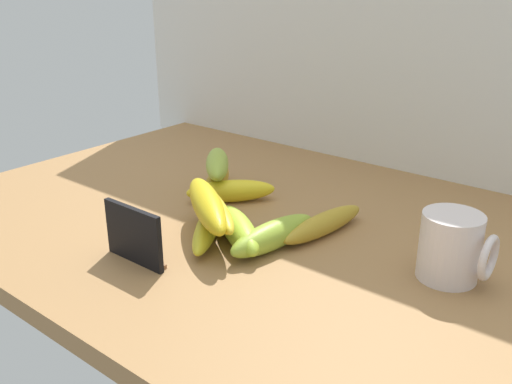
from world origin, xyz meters
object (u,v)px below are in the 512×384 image
banana_2 (231,191)px  banana_5 (216,183)px  coffee_mug (452,247)px  banana_6 (217,164)px  banana_0 (273,235)px  banana_3 (208,226)px  banana_4 (324,224)px  banana_1 (239,230)px  banana_7 (207,205)px  chalkboard_sign (134,237)px  banana_8 (213,207)px

banana_2 → banana_5: size_ratio=0.98×
coffee_mug → banana_6: 45.59cm
coffee_mug → banana_5: size_ratio=0.59×
banana_0 → banana_5: (-22.21, 11.48, -0.32)cm
coffee_mug → banana_3: coffee_mug is taller
banana_4 → banana_6: bearing=173.7°
banana_1 → banana_7: bearing=-161.0°
chalkboard_sign → banana_7: chalkboard_sign is taller
chalkboard_sign → banana_0: (12.76, 15.63, -1.72)cm
banana_3 → banana_2: bearing=116.9°
banana_2 → banana_5: banana_2 is taller
banana_3 → banana_5: 18.91cm
banana_6 → banana_7: size_ratio=0.72×
banana_2 → banana_5: 5.56cm
coffee_mug → banana_1: size_ratio=0.59×
banana_2 → banana_0: bearing=-30.0°
coffee_mug → banana_3: (-34.07, -10.98, -2.91)cm
banana_1 → banana_5: 21.72cm
banana_2 → banana_8: (7.49, -12.75, 3.13)cm
banana_8 → banana_4: bearing=42.6°
banana_0 → banana_7: 11.14cm
chalkboard_sign → banana_3: 12.82cm
banana_2 → banana_4: 20.22cm
chalkboard_sign → banana_7: size_ratio=0.53×
banana_2 → banana_6: size_ratio=1.06×
banana_8 → banana_7: bearing=-129.3°
chalkboard_sign → banana_4: 29.21cm
coffee_mug → banana_7: bearing=-161.4°
banana_3 → banana_8: bearing=16.1°
banana_4 → banana_5: size_ratio=1.12×
banana_4 → banana_8: (-12.70, -11.68, 3.38)cm
banana_4 → banana_7: bearing=-137.0°
banana_8 → banana_3: bearing=-163.9°
banana_0 → banana_6: size_ratio=1.12×
banana_3 → banana_5: bearing=128.9°
banana_3 → banana_8: (0.89, 0.26, 3.42)cm
chalkboard_sign → banana_5: 28.78cm
banana_3 → banana_6: 19.00cm
coffee_mug → banana_1: 30.58cm
chalkboard_sign → banana_3: chalkboard_sign is taller
banana_6 → banana_8: banana_6 is taller
banana_1 → banana_3: banana_1 is taller
coffee_mug → banana_7: coffee_mug is taller
banana_5 → banana_6: banana_6 is taller
banana_5 → banana_8: bearing=-48.5°
banana_8 → chalkboard_sign: bearing=-104.7°
banana_3 → banana_0: bearing=17.4°
coffee_mug → banana_4: size_ratio=0.53×
banana_4 → banana_7: size_ratio=0.86×
banana_4 → banana_7: banana_7 is taller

